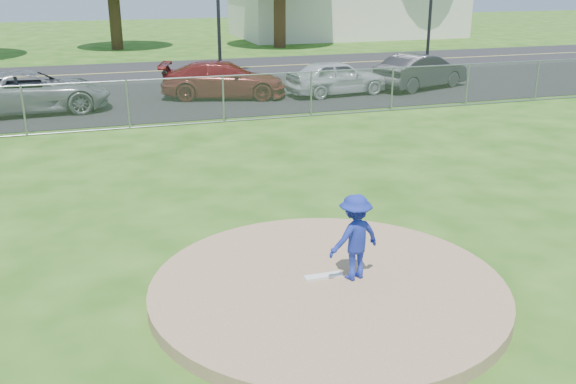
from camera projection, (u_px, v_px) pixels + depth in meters
name	position (u px, v px, depth m)	size (l,w,h in m)	color
ground	(205.00, 139.00, 18.77)	(120.00, 120.00, 0.00)	#244F11
pitchers_mound	(328.00, 289.00, 9.73)	(5.40, 5.40, 0.20)	#977452
pitching_rubber	(323.00, 276.00, 9.87)	(0.60, 0.15, 0.04)	white
chain_link_fence	(192.00, 101.00, 20.33)	(40.00, 0.06, 1.50)	gray
parking_lot	(174.00, 99.00, 24.62)	(50.00, 8.00, 0.01)	black
street	(152.00, 71.00, 31.37)	(60.00, 7.00, 0.01)	black
commercial_building	(346.00, 6.00, 47.86)	(16.40, 9.40, 4.30)	beige
pitcher	(355.00, 237.00, 9.66)	(0.87, 0.50, 1.34)	navy
parked_car_gray	(32.00, 92.00, 22.06)	(2.38, 5.16, 1.44)	slate
parked_car_darkred	(224.00, 80.00, 24.64)	(1.94, 4.77, 1.38)	maroon
parked_car_pearl	(337.00, 77.00, 25.24)	(1.62, 4.01, 1.37)	#B9BBBD
parked_car_charcoal	(421.00, 71.00, 26.58)	(1.50, 4.31, 1.42)	#262628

